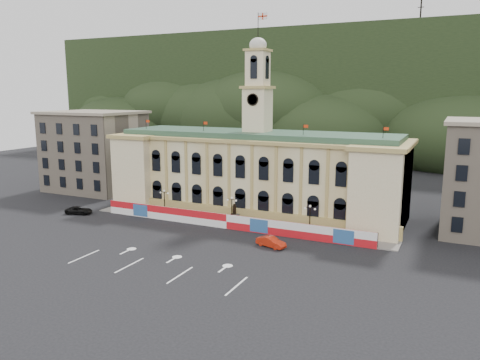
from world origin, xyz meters
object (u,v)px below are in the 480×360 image
at_px(statue, 234,218).
at_px(red_sedan, 271,242).
at_px(lamp_center, 232,208).
at_px(black_suv, 79,210).

relative_size(statue, red_sedan, 0.75).
bearing_deg(statue, lamp_center, -90.00).
distance_m(statue, red_sedan, 13.58).
relative_size(red_sedan, black_suv, 0.90).
bearing_deg(red_sedan, black_suv, 102.27).
height_order(lamp_center, red_sedan, lamp_center).
bearing_deg(statue, black_suv, -168.02).
bearing_deg(black_suv, red_sedan, -109.55).
distance_m(statue, lamp_center, 2.14).
bearing_deg(red_sedan, lamp_center, 68.94).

